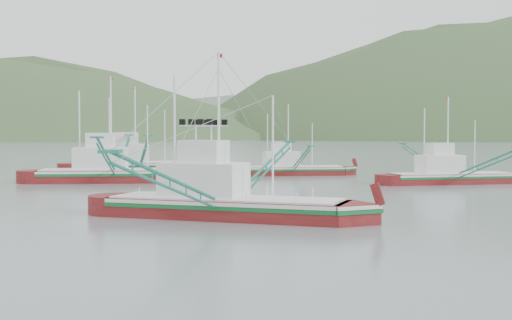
{
  "coord_description": "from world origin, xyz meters",
  "views": [
    {
      "loc": [
        1.7,
        -40.63,
        5.17
      ],
      "look_at": [
        0.0,
        6.0,
        3.2
      ],
      "focal_mm": 50.0,
      "sensor_mm": 36.0,
      "label": 1
    }
  ],
  "objects_px": {
    "bg_boat_far": "(290,163)",
    "bg_boat_extra": "(138,155)",
    "main_boat": "(224,184)",
    "bg_boat_left": "(114,165)",
    "bg_boat_right": "(450,167)"
  },
  "relations": [
    {
      "from": "bg_boat_right",
      "to": "main_boat",
      "type": "bearing_deg",
      "value": -140.47
    },
    {
      "from": "main_boat",
      "to": "bg_boat_left",
      "type": "bearing_deg",
      "value": 132.27
    },
    {
      "from": "bg_boat_far",
      "to": "bg_boat_right",
      "type": "distance_m",
      "value": 19.65
    },
    {
      "from": "bg_boat_far",
      "to": "bg_boat_extra",
      "type": "bearing_deg",
      "value": 158.23
    },
    {
      "from": "bg_boat_far",
      "to": "main_boat",
      "type": "bearing_deg",
      "value": -105.16
    },
    {
      "from": "main_boat",
      "to": "bg_boat_extra",
      "type": "height_order",
      "value": "bg_boat_extra"
    },
    {
      "from": "bg_boat_left",
      "to": "bg_boat_far",
      "type": "height_order",
      "value": "bg_boat_left"
    },
    {
      "from": "bg_boat_far",
      "to": "bg_boat_extra",
      "type": "distance_m",
      "value": 18.82
    },
    {
      "from": "bg_boat_extra",
      "to": "bg_boat_right",
      "type": "bearing_deg",
      "value": -41.52
    },
    {
      "from": "main_boat",
      "to": "bg_boat_right",
      "type": "xyz_separation_m",
      "value": [
        19.55,
        27.39,
        -0.37
      ]
    },
    {
      "from": "bg_boat_left",
      "to": "bg_boat_extra",
      "type": "relative_size",
      "value": 1.02
    },
    {
      "from": "main_boat",
      "to": "bg_boat_far",
      "type": "bearing_deg",
      "value": 101.01
    },
    {
      "from": "bg_boat_extra",
      "to": "bg_boat_far",
      "type": "bearing_deg",
      "value": -27.99
    },
    {
      "from": "bg_boat_right",
      "to": "bg_boat_extra",
      "type": "relative_size",
      "value": 0.8
    },
    {
      "from": "bg_boat_left",
      "to": "bg_boat_right",
      "type": "xyz_separation_m",
      "value": [
        32.72,
        -0.8,
        -0.03
      ]
    }
  ]
}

